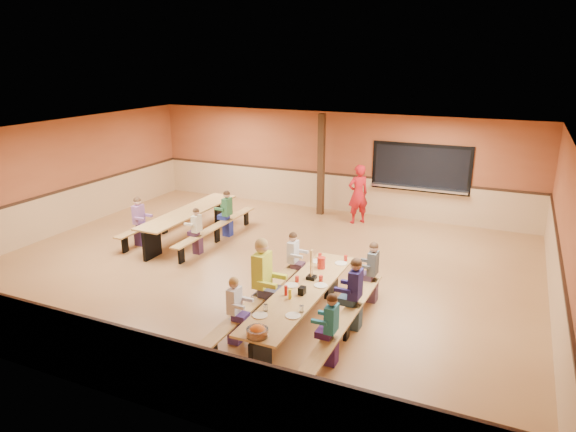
% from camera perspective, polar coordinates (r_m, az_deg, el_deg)
% --- Properties ---
extents(ground, '(12.00, 12.00, 0.00)m').
position_cam_1_polar(ground, '(11.75, -3.19, -5.59)').
color(ground, '#916137').
rests_on(ground, ground).
extents(room_envelope, '(12.04, 10.04, 3.02)m').
position_cam_1_polar(room_envelope, '(11.50, -3.25, -2.42)').
color(room_envelope, '#974E2B').
rests_on(room_envelope, ground).
extents(kitchen_pass_through, '(2.78, 0.28, 1.38)m').
position_cam_1_polar(kitchen_pass_through, '(15.06, 14.52, 4.97)').
color(kitchen_pass_through, black).
rests_on(kitchen_pass_through, ground).
extents(structural_post, '(0.18, 0.18, 3.00)m').
position_cam_1_polar(structural_post, '(15.24, 3.70, 5.67)').
color(structural_post, '#311F10').
rests_on(structural_post, ground).
extents(cafeteria_table_main, '(1.91, 3.70, 0.74)m').
position_cam_1_polar(cafeteria_table_main, '(8.97, 1.52, -9.48)').
color(cafeteria_table_main, '#AF8345').
rests_on(cafeteria_table_main, ground).
extents(cafeteria_table_second, '(1.91, 3.70, 0.74)m').
position_cam_1_polar(cafeteria_table_second, '(13.62, -10.89, -0.26)').
color(cafeteria_table_second, '#AF8345').
rests_on(cafeteria_table_second, ground).
extents(seated_child_white_left, '(0.35, 0.28, 1.16)m').
position_cam_1_polar(seated_child_white_left, '(8.58, -5.94, -10.46)').
color(seated_child_white_left, silver).
rests_on(seated_child_white_left, ground).
extents(seated_adult_yellow, '(0.51, 0.41, 1.49)m').
position_cam_1_polar(seated_adult_yellow, '(9.29, -2.90, -7.01)').
color(seated_adult_yellow, '#C9D430').
rests_on(seated_adult_yellow, ground).
extents(seated_child_grey_left, '(0.35, 0.29, 1.18)m').
position_cam_1_polar(seated_child_grey_left, '(10.49, 0.55, -4.98)').
color(seated_child_grey_left, silver).
rests_on(seated_child_grey_left, ground).
extents(seated_child_teal_right, '(0.35, 0.29, 1.17)m').
position_cam_1_polar(seated_child_teal_right, '(8.02, 4.82, -12.52)').
color(seated_child_teal_right, teal).
rests_on(seated_child_teal_right, ground).
extents(seated_child_navy_right, '(0.41, 0.33, 1.29)m').
position_cam_1_polar(seated_child_navy_right, '(9.02, 7.45, -8.62)').
color(seated_child_navy_right, navy).
rests_on(seated_child_navy_right, ground).
extents(seated_child_char_right, '(0.36, 0.30, 1.20)m').
position_cam_1_polar(seated_child_char_right, '(10.04, 9.37, -6.23)').
color(seated_child_char_right, '#484E52').
rests_on(seated_child_char_right, ground).
extents(seated_child_purple_sec, '(0.38, 0.31, 1.23)m').
position_cam_1_polar(seated_child_purple_sec, '(13.35, -16.22, -0.61)').
color(seated_child_purple_sec, '#85568F').
rests_on(seated_child_purple_sec, ground).
extents(seated_child_green_sec, '(0.37, 0.30, 1.21)m').
position_cam_1_polar(seated_child_green_sec, '(13.59, -6.76, 0.25)').
color(seated_child_green_sec, '#2D663B').
rests_on(seated_child_green_sec, ground).
extents(seated_child_tan_sec, '(0.33, 0.27, 1.12)m').
position_cam_1_polar(seated_child_tan_sec, '(12.48, -10.07, -1.69)').
color(seated_child_tan_sec, beige).
rests_on(seated_child_tan_sec, ground).
extents(standing_woman, '(0.73, 0.72, 1.70)m').
position_cam_1_polar(standing_woman, '(14.63, 7.80, 2.43)').
color(standing_woman, '#B6141A').
rests_on(standing_woman, ground).
extents(punch_pitcher, '(0.16, 0.16, 0.22)m').
position_cam_1_polar(punch_pitcher, '(9.72, 3.72, -5.21)').
color(punch_pitcher, red).
rests_on(punch_pitcher, cafeteria_table_main).
extents(chip_bowl, '(0.32, 0.32, 0.15)m').
position_cam_1_polar(chip_bowl, '(7.51, -3.43, -12.69)').
color(chip_bowl, orange).
rests_on(chip_bowl, cafeteria_table_main).
extents(napkin_dispenser, '(0.10, 0.14, 0.13)m').
position_cam_1_polar(napkin_dispenser, '(8.71, 1.57, -8.29)').
color(napkin_dispenser, black).
rests_on(napkin_dispenser, cafeteria_table_main).
extents(condiment_mustard, '(0.06, 0.06, 0.17)m').
position_cam_1_polar(condiment_mustard, '(8.54, 0.21, -8.67)').
color(condiment_mustard, yellow).
rests_on(condiment_mustard, cafeteria_table_main).
extents(condiment_ketchup, '(0.06, 0.06, 0.17)m').
position_cam_1_polar(condiment_ketchup, '(8.66, -0.23, -8.28)').
color(condiment_ketchup, '#B2140F').
rests_on(condiment_ketchup, cafeteria_table_main).
extents(table_paddle, '(0.16, 0.16, 0.56)m').
position_cam_1_polar(table_paddle, '(9.25, 2.63, -6.23)').
color(table_paddle, black).
rests_on(table_paddle, cafeteria_table_main).
extents(place_settings, '(0.65, 3.30, 0.11)m').
position_cam_1_polar(place_settings, '(8.85, 1.53, -7.93)').
color(place_settings, beige).
rests_on(place_settings, cafeteria_table_main).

